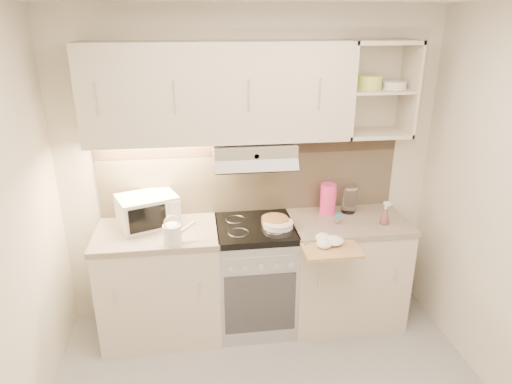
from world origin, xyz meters
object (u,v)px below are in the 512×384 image
(watering_can, at_px, (173,233))
(plate_stack, at_px, (278,224))
(spray_bottle, at_px, (385,215))
(electric_range, at_px, (255,275))
(glass_jar, at_px, (349,199))
(cutting_board, at_px, (330,247))
(pink_pitcher, at_px, (328,199))
(microwave, at_px, (148,210))

(watering_can, distance_m, plate_stack, 0.80)
(spray_bottle, bearing_deg, electric_range, 168.22)
(electric_range, xyz_separation_m, glass_jar, (0.80, 0.15, 0.56))
(watering_can, xyz_separation_m, cutting_board, (1.10, -0.16, -0.11))
(glass_jar, bearing_deg, pink_pitcher, -178.30)
(plate_stack, distance_m, spray_bottle, 0.83)
(electric_range, height_order, spray_bottle, spray_bottle)
(electric_range, height_order, microwave, microwave)
(plate_stack, height_order, pink_pitcher, pink_pitcher)
(electric_range, xyz_separation_m, pink_pitcher, (0.62, 0.14, 0.58))
(microwave, xyz_separation_m, cutting_board, (1.30, -0.49, -0.15))
(glass_jar, relative_size, spray_bottle, 1.15)
(glass_jar, height_order, spray_bottle, glass_jar)
(microwave, bearing_deg, watering_can, -80.07)
(watering_can, height_order, plate_stack, watering_can)
(microwave, relative_size, spray_bottle, 2.58)
(cutting_board, bearing_deg, watering_can, 171.42)
(electric_range, xyz_separation_m, watering_can, (-0.61, -0.22, 0.53))
(microwave, bearing_deg, glass_jar, -20.22)
(glass_jar, relative_size, cutting_board, 0.57)
(plate_stack, bearing_deg, glass_jar, 18.20)
(electric_range, height_order, glass_jar, glass_jar)
(electric_range, height_order, pink_pitcher, pink_pitcher)
(pink_pitcher, relative_size, glass_jar, 1.11)
(electric_range, xyz_separation_m, microwave, (-0.81, 0.12, 0.57))
(plate_stack, bearing_deg, cutting_board, -45.10)
(microwave, xyz_separation_m, watering_can, (0.20, -0.33, -0.04))
(watering_can, xyz_separation_m, plate_stack, (0.78, 0.16, -0.06))
(microwave, distance_m, plate_stack, 1.00)
(pink_pitcher, bearing_deg, microwave, 162.83)
(spray_bottle, bearing_deg, cutting_board, -157.93)
(plate_stack, relative_size, cutting_board, 0.57)
(microwave, relative_size, glass_jar, 2.25)
(plate_stack, bearing_deg, spray_bottle, -3.66)
(electric_range, distance_m, watering_can, 0.84)
(electric_range, bearing_deg, plate_stack, -18.99)
(pink_pitcher, relative_size, cutting_board, 0.63)
(watering_can, bearing_deg, pink_pitcher, -5.69)
(pink_pitcher, distance_m, spray_bottle, 0.46)
(spray_bottle, bearing_deg, microwave, 167.43)
(watering_can, height_order, spray_bottle, watering_can)
(watering_can, bearing_deg, electric_range, -2.47)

